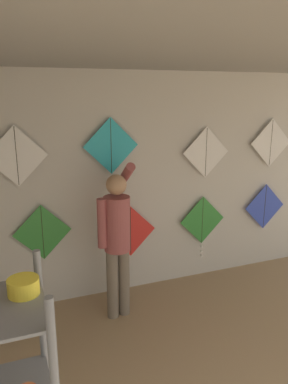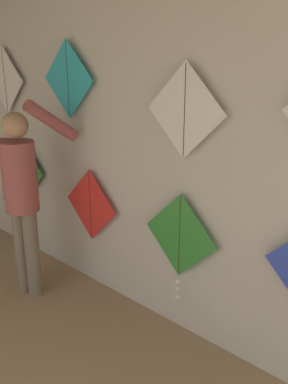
% 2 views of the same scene
% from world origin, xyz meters
% --- Properties ---
extents(back_panel, '(5.87, 0.06, 2.80)m').
position_xyz_m(back_panel, '(0.00, 4.20, 1.40)').
color(back_panel, beige).
rests_on(back_panel, ground).
extents(shopkeeper, '(0.46, 0.65, 1.81)m').
position_xyz_m(shopkeeper, '(-0.75, 3.63, 1.02)').
color(shopkeeper, '#726656').
rests_on(shopkeeper, ground).
extents(kite_0, '(0.67, 0.01, 0.67)m').
position_xyz_m(kite_0, '(-1.51, 4.11, 0.96)').
color(kite_0, '#338C38').
extents(kite_1, '(0.67, 0.01, 0.67)m').
position_xyz_m(kite_1, '(-0.42, 4.11, 0.82)').
color(kite_1, red).
extents(kite_2, '(0.67, 0.04, 0.88)m').
position_xyz_m(kite_2, '(0.62, 4.11, 0.81)').
color(kite_2, '#338C38').
extents(kite_4, '(0.67, 0.01, 0.67)m').
position_xyz_m(kite_4, '(-1.72, 4.11, 1.87)').
color(kite_4, white).
extents(kite_5, '(0.67, 0.01, 0.67)m').
position_xyz_m(kite_5, '(-0.65, 4.11, 1.93)').
color(kite_5, '#28B2C6').
extents(kite_6, '(0.67, 0.01, 0.67)m').
position_xyz_m(kite_6, '(0.64, 4.11, 1.78)').
color(kite_6, white).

